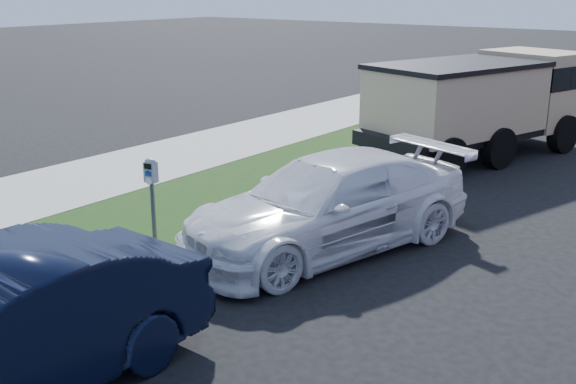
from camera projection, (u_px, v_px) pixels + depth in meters
The scene contains 5 objects.
ground at pixel (325, 297), 9.20m from camera, with size 120.00×120.00×0.00m, color black.
streetside at pixel (158, 188), 13.93m from camera, with size 6.12×50.00×0.15m.
parking_meter at pixel (152, 184), 10.26m from camera, with size 0.22×0.17×1.45m.
white_wagon at pixel (331, 203), 10.78m from camera, with size 2.08×5.12×1.49m, color white.
dump_truck at pixel (485, 100), 16.58m from camera, with size 3.97×6.64×2.45m.
Camera 1 is at (4.68, -6.95, 4.09)m, focal length 42.00 mm.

